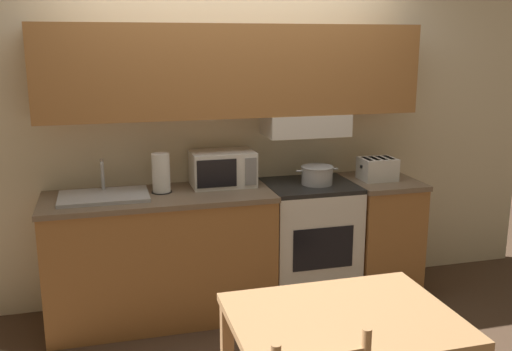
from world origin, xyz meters
TOP-DOWN VIEW (x-y plane):
  - ground_plane at (0.00, 0.00)m, footprint 16.00×16.00m
  - wall_back at (0.01, -0.06)m, footprint 5.08×0.38m
  - lower_counter_main at (-0.57, -0.30)m, footprint 1.55×0.62m
  - lower_counter_right_stub at (1.10, -0.30)m, footprint 0.49×0.62m
  - stove_range at (0.53, -0.29)m, footprint 0.64×0.58m
  - cooking_pot at (0.57, -0.32)m, footprint 0.32×0.24m
  - microwave at (-0.10, -0.17)m, footprint 0.45×0.31m
  - toaster at (1.06, -0.30)m, footprint 0.27×0.21m
  - sink_basin at (-0.93, -0.30)m, footprint 0.58×0.38m
  - paper_towel_roll at (-0.54, -0.25)m, footprint 0.14×0.14m
  - dining_table at (0.04, -2.02)m, footprint 0.96×0.72m

SIDE VIEW (x-z plane):
  - ground_plane at x=0.00m, z-range 0.00..0.00m
  - stove_range at x=0.53m, z-range 0.00..0.90m
  - lower_counter_main at x=-0.57m, z-range 0.00..0.90m
  - lower_counter_right_stub at x=1.10m, z-range 0.00..0.90m
  - dining_table at x=0.04m, z-range 0.26..1.03m
  - sink_basin at x=-0.93m, z-range 0.79..1.03m
  - cooking_pot at x=0.57m, z-range 0.90..1.04m
  - toaster at x=1.06m, z-range 0.90..1.07m
  - microwave at x=-0.10m, z-range 0.90..1.15m
  - paper_towel_roll at x=-0.54m, z-range 0.90..1.17m
  - wall_back at x=0.01m, z-range 0.19..2.74m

